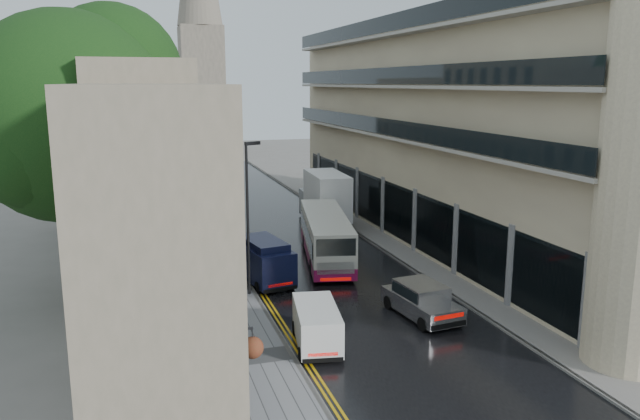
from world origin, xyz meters
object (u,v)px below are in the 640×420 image
white_lorry (316,204)px  silver_hatchback (424,313)px  tree_far (94,143)px  navy_van (258,270)px  lamp_post_far (207,174)px  white_van (302,340)px  pedestrian (230,274)px  cream_bus (312,250)px  tree_near (72,154)px  lamp_post_near (248,220)px

white_lorry → silver_hatchback: (-0.73, -18.15, -1.20)m
tree_far → silver_hatchback: (13.50, -21.47, -5.44)m
navy_van → silver_hatchback: bearing=-60.1°
navy_van → lamp_post_far: 16.79m
white_van → pedestrian: size_ratio=2.06×
lamp_post_far → white_lorry: bearing=-31.0°
white_lorry → lamp_post_far: lamp_post_far is taller
cream_bus → white_lorry: (2.98, 9.28, 0.63)m
tree_far → white_lorry: 15.22m
tree_near → navy_van: tree_near is taller
silver_hatchback → white_van: 5.75m
tree_near → tree_far: (0.30, 13.00, -0.72)m
pedestrian → navy_van: bearing=-175.8°
cream_bus → lamp_post_near: bearing=-136.3°
cream_bus → silver_hatchback: bearing=-64.3°
silver_hatchback → lamp_post_near: size_ratio=0.56×
cream_bus → navy_van: size_ratio=2.11×
tree_near → lamp_post_near: bearing=-14.8°
lamp_post_near → white_van: bearing=-110.5°
tree_far → white_lorry: bearing=-13.1°
white_van → silver_hatchback: bearing=22.5°
white_van → navy_van: navy_van is taller
cream_bus → pedestrian: cream_bus is taller
lamp_post_far → pedestrian: bearing=-86.9°
tree_near → silver_hatchback: tree_near is taller
white_van → lamp_post_near: 8.28m
white_lorry → pedestrian: size_ratio=4.19×
white_lorry → lamp_post_near: 13.69m
cream_bus → navy_van: cream_bus is taller
white_lorry → pedestrian: white_lorry is taller
tree_far → pedestrian: bearing=-65.5°
navy_van → pedestrian: 1.41m
tree_near → lamp_post_near: tree_near is taller
tree_far → lamp_post_near: tree_far is taller
white_van → lamp_post_far: bearing=100.4°
silver_hatchback → white_van: (-5.60, -1.29, 0.06)m
cream_bus → pedestrian: size_ratio=5.50×
tree_far → navy_van: 17.48m
silver_hatchback → white_van: size_ratio=1.12×
tree_near → cream_bus: size_ratio=1.41×
tree_near → tree_far: 13.02m
navy_van → pedestrian: bearing=154.6°
tree_near → navy_van: (8.20, -1.76, -5.73)m
white_lorry → navy_van: (-6.34, -11.44, -0.78)m
lamp_post_near → navy_van: bearing=3.8°
white_van → lamp_post_far: 24.77m
lamp_post_far → lamp_post_near: bearing=-83.9°
white_van → navy_van: bearing=99.5°
tree_near → tree_far: bearing=88.7°
cream_bus → white_lorry: white_lorry is taller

